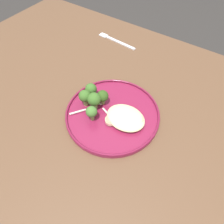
{
  "coord_description": "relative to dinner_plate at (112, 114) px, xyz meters",
  "views": [
    {
      "loc": [
        -0.27,
        0.31,
        1.24
      ],
      "look_at": [
        -0.06,
        0.0,
        0.76
      ],
      "focal_mm": 32.11,
      "sensor_mm": 36.0,
      "label": 1
    }
  ],
  "objects": [
    {
      "name": "wooden_dining_table",
      "position": [
        0.06,
        -0.0,
        -0.09
      ],
      "size": [
        1.4,
        1.0,
        0.74
      ],
      "color": "brown",
      "rests_on": "ground"
    },
    {
      "name": "dinner_plate",
      "position": [
        0.0,
        0.0,
        0.0
      ],
      "size": [
        0.29,
        0.29,
        0.02
      ],
      "color": "maroon",
      "rests_on": "wooden_dining_table"
    },
    {
      "name": "broccoli_floret_small_sprig",
      "position": [
        0.1,
        -0.02,
        0.03
      ],
      "size": [
        0.04,
        0.04,
        0.05
      ],
      "color": "#7A994C",
      "rests_on": "dinner_plate"
    },
    {
      "name": "broccoli_floret_tall_stalk",
      "position": [
        0.04,
        0.05,
        0.04
      ],
      "size": [
        0.03,
        0.03,
        0.05
      ],
      "color": "#7A994C",
      "rests_on": "dinner_plate"
    },
    {
      "name": "onion_sliver_pale_crescent",
      "position": [
        0.07,
        -0.01,
        0.01
      ],
      "size": [
        0.05,
        0.02,
        0.0
      ],
      "primitive_type": "cube",
      "rotation": [
        0.0,
        0.0,
        3.42
      ],
      "color": "silver",
      "rests_on": "dinner_plate"
    },
    {
      "name": "broccoli_floret_left_leaning",
      "position": [
        0.09,
        0.01,
        0.04
      ],
      "size": [
        0.04,
        0.04,
        0.06
      ],
      "color": "#89A356",
      "rests_on": "dinner_plate"
    },
    {
      "name": "noodle_bed",
      "position": [
        -0.05,
        0.0,
        0.01
      ],
      "size": [
        0.12,
        0.09,
        0.03
      ],
      "color": "beige",
      "rests_on": "dinner_plate"
    },
    {
      "name": "seared_scallop_front_small",
      "position": [
        -0.06,
        -0.02,
        0.01
      ],
      "size": [
        0.03,
        0.03,
        0.01
      ],
      "color": "#DBB77A",
      "rests_on": "dinner_plate"
    },
    {
      "name": "onion_sliver_long_sliver",
      "position": [
        0.01,
        0.01,
        0.01
      ],
      "size": [
        0.05,
        0.02,
        0.0
      ],
      "primitive_type": "cube",
      "rotation": [
        0.0,
        0.0,
        5.94
      ],
      "color": "silver",
      "rests_on": "dinner_plate"
    },
    {
      "name": "seared_scallop_rear_pale",
      "position": [
        -0.04,
        -0.01,
        0.01
      ],
      "size": [
        0.03,
        0.03,
        0.01
      ],
      "color": "#DBB77A",
      "rests_on": "dinner_plate"
    },
    {
      "name": "seared_scallop_center_golden",
      "position": [
        -0.01,
        0.03,
        0.01
      ],
      "size": [
        0.03,
        0.03,
        0.01
      ],
      "color": "beige",
      "rests_on": "dinner_plate"
    },
    {
      "name": "seared_scallop_on_noodles",
      "position": [
        -0.08,
        -0.02,
        0.01
      ],
      "size": [
        0.03,
        0.03,
        0.02
      ],
      "color": "beige",
      "rests_on": "dinner_plate"
    },
    {
      "name": "broccoli_floret_beside_noodles",
      "position": [
        0.06,
        0.01,
        0.04
      ],
      "size": [
        0.04,
        0.04,
        0.06
      ],
      "color": "#89A356",
      "rests_on": "dinner_plate"
    },
    {
      "name": "dinner_fork",
      "position": [
        0.21,
        -0.34,
        -0.01
      ],
      "size": [
        0.19,
        0.03,
        0.0
      ],
      "color": "silver",
      "rests_on": "wooden_dining_table"
    },
    {
      "name": "seared_scallop_half_hidden",
      "position": [
        -0.02,
        -0.01,
        0.01
      ],
      "size": [
        0.03,
        0.03,
        0.01
      ],
      "color": "#E5C689",
      "rests_on": "dinner_plate"
    },
    {
      "name": "seared_scallop_tilted_round",
      "position": [
        -0.06,
        0.01,
        0.01
      ],
      "size": [
        0.02,
        0.02,
        0.02
      ],
      "color": "#E5C689",
      "rests_on": "dinner_plate"
    },
    {
      "name": "broccoli_floret_rear_charred",
      "position": [
        0.05,
        -0.02,
        0.03
      ],
      "size": [
        0.04,
        0.04,
        0.05
      ],
      "color": "#7A994C",
      "rests_on": "dinner_plate"
    },
    {
      "name": "ground",
      "position": [
        0.06,
        -0.0,
        -0.75
      ],
      "size": [
        6.0,
        6.0,
        0.0
      ],
      "primitive_type": "plane",
      "color": "#2D2B28"
    },
    {
      "name": "onion_sliver_short_strip",
      "position": [
        0.09,
        0.06,
        0.01
      ],
      "size": [
        0.03,
        0.05,
        0.0
      ],
      "primitive_type": "cube",
      "rotation": [
        0.0,
        0.0,
        0.96
      ],
      "color": "silver",
      "rests_on": "dinner_plate"
    }
  ]
}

